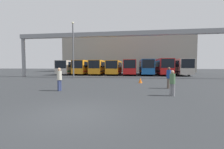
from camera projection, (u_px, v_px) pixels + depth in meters
The scene contains 16 objects.
ground_plane at pixel (72, 115), 5.85m from camera, with size 200.00×200.00×0.00m, color #2D3033.
building_backdrop at pixel (126, 55), 53.07m from camera, with size 42.32×12.00×11.50m.
overhead_gantry at pixel (119, 39), 24.18m from camera, with size 34.66×0.80×7.44m.
bus_slot_0 at pixel (72, 67), 35.58m from camera, with size 2.58×11.63×3.08m.
bus_slot_1 at pixel (86, 67), 34.96m from camera, with size 2.47×11.36×3.12m.
bus_slot_2 at pixel (101, 67), 34.87m from camera, with size 2.47×12.12×3.12m.
bus_slot_3 at pixel (115, 67), 33.46m from camera, with size 2.53×10.24×3.02m.
bus_slot_4 at pixel (130, 66), 33.33m from camera, with size 2.47×10.93×3.17m.
bus_slot_5 at pixel (146, 66), 33.46m from camera, with size 2.46×12.16×3.24m.
bus_slot_6 at pixel (162, 66), 32.59m from camera, with size 2.57×11.38×3.34m.
bus_slot_7 at pixel (178, 66), 32.19m from camera, with size 2.51×11.51×3.28m.
pedestrian_mid_right at pixel (169, 77), 12.67m from camera, with size 0.38×0.38×1.81m.
pedestrian_far_center at pixel (59, 79), 11.46m from camera, with size 0.37×0.37×1.76m.
pedestrian_near_right at pixel (172, 82), 9.52m from camera, with size 0.34×0.34×1.63m.
traffic_cone at pixel (140, 80), 16.77m from camera, with size 0.41×0.41×0.62m.
lamp_post at pixel (73, 48), 23.28m from camera, with size 0.36×0.36×8.73m.
Camera 1 is at (2.34, -5.48, 1.90)m, focal length 24.00 mm.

